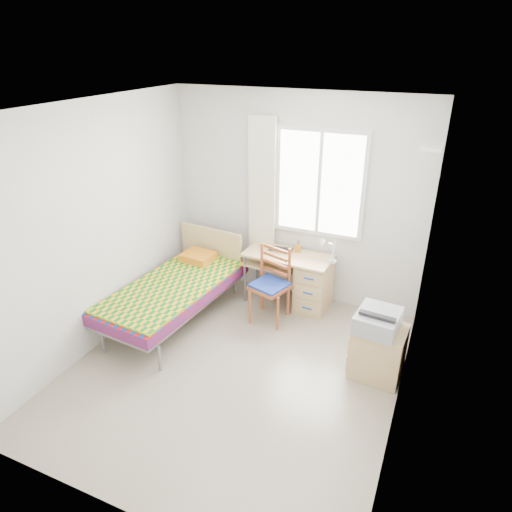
{
  "coord_description": "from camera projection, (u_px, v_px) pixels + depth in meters",
  "views": [
    {
      "loc": [
        1.71,
        -3.38,
        3.1
      ],
      "look_at": [
        -0.01,
        0.55,
        1.06
      ],
      "focal_mm": 32.0,
      "sensor_mm": 36.0,
      "label": 1
    }
  ],
  "objects": [
    {
      "name": "floor",
      "position": [
        236.0,
        368.0,
        4.74
      ],
      "size": [
        3.5,
        3.5,
        0.0
      ],
      "primitive_type": "plane",
      "color": "#BCAD93",
      "rests_on": "ground"
    },
    {
      "name": "ceiling",
      "position": [
        229.0,
        108.0,
        3.62
      ],
      "size": [
        3.5,
        3.5,
        0.0
      ],
      "primitive_type": "plane",
      "rotation": [
        3.14,
        0.0,
        0.0
      ],
      "color": "white",
      "rests_on": "wall_back"
    },
    {
      "name": "wall_back",
      "position": [
        296.0,
        200.0,
        5.63
      ],
      "size": [
        3.2,
        0.0,
        3.2
      ],
      "primitive_type": "plane",
      "rotation": [
        1.57,
        0.0,
        0.0
      ],
      "color": "silver",
      "rests_on": "ground"
    },
    {
      "name": "wall_left",
      "position": [
        96.0,
        229.0,
        4.76
      ],
      "size": [
        0.0,
        3.5,
        3.5
      ],
      "primitive_type": "plane",
      "rotation": [
        1.57,
        0.0,
        1.57
      ],
      "color": "silver",
      "rests_on": "ground"
    },
    {
      "name": "wall_right",
      "position": [
        414.0,
        291.0,
        3.61
      ],
      "size": [
        0.0,
        3.5,
        3.5
      ],
      "primitive_type": "plane",
      "rotation": [
        1.57,
        0.0,
        -1.57
      ],
      "color": "silver",
      "rests_on": "ground"
    },
    {
      "name": "window",
      "position": [
        320.0,
        184.0,
        5.4
      ],
      "size": [
        1.1,
        0.04,
        1.3
      ],
      "color": "white",
      "rests_on": "wall_back"
    },
    {
      "name": "curtain",
      "position": [
        262.0,
        186.0,
        5.66
      ],
      "size": [
        0.35,
        0.05,
        1.7
      ],
      "primitive_type": "cube",
      "color": "white",
      "rests_on": "wall_back"
    },
    {
      "name": "floating_shelf",
      "position": [
        432.0,
        147.0,
        4.44
      ],
      "size": [
        0.2,
        0.32,
        0.03
      ],
      "primitive_type": "cube",
      "color": "white",
      "rests_on": "wall_right"
    },
    {
      "name": "bed",
      "position": [
        177.0,
        287.0,
        5.46
      ],
      "size": [
        1.1,
        2.04,
        0.85
      ],
      "rotation": [
        0.0,
        0.0,
        -0.1
      ],
      "color": "gray",
      "rests_on": "floor"
    },
    {
      "name": "desk",
      "position": [
        309.0,
        281.0,
        5.68
      ],
      "size": [
        1.11,
        0.55,
        0.68
      ],
      "rotation": [
        0.0,
        0.0,
        -0.05
      ],
      "color": "#DCBB73",
      "rests_on": "floor"
    },
    {
      "name": "chair",
      "position": [
        272.0,
        280.0,
        5.41
      ],
      "size": [
        0.49,
        0.49,
        0.91
      ],
      "rotation": [
        0.0,
        0.0,
        -0.3
      ],
      "color": "#983A1D",
      "rests_on": "floor"
    },
    {
      "name": "cabinet",
      "position": [
        378.0,
        351.0,
        4.57
      ],
      "size": [
        0.53,
        0.47,
        0.54
      ],
      "rotation": [
        0.0,
        0.0,
        -0.06
      ],
      "color": "tan",
      "rests_on": "floor"
    },
    {
      "name": "printer",
      "position": [
        378.0,
        320.0,
        4.41
      ],
      "size": [
        0.43,
        0.49,
        0.19
      ],
      "rotation": [
        0.0,
        0.0,
        -0.1
      ],
      "color": "#A7A9AF",
      "rests_on": "cabinet"
    },
    {
      "name": "laptop",
      "position": [
        280.0,
        251.0,
        5.73
      ],
      "size": [
        0.34,
        0.25,
        0.02
      ],
      "primitive_type": "imported",
      "rotation": [
        0.0,
        0.0,
        0.16
      ],
      "color": "black",
      "rests_on": "desk"
    },
    {
      "name": "pen_cup",
      "position": [
        298.0,
        248.0,
        5.72
      ],
      "size": [
        0.07,
        0.07,
        0.09
      ],
      "primitive_type": "cylinder",
      "rotation": [
        0.0,
        0.0,
        -0.04
      ],
      "color": "orange",
      "rests_on": "desk"
    },
    {
      "name": "task_lamp",
      "position": [
        326.0,
        248.0,
        5.29
      ],
      "size": [
        0.21,
        0.31,
        0.36
      ],
      "rotation": [
        0.0,
        0.0,
        0.09
      ],
      "color": "white",
      "rests_on": "desk"
    },
    {
      "name": "book",
      "position": [
        276.0,
        260.0,
        5.72
      ],
      "size": [
        0.19,
        0.24,
        0.02
      ],
      "primitive_type": "imported",
      "rotation": [
        0.0,
        0.0,
        0.15
      ],
      "color": "gray",
      "rests_on": "desk"
    }
  ]
}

